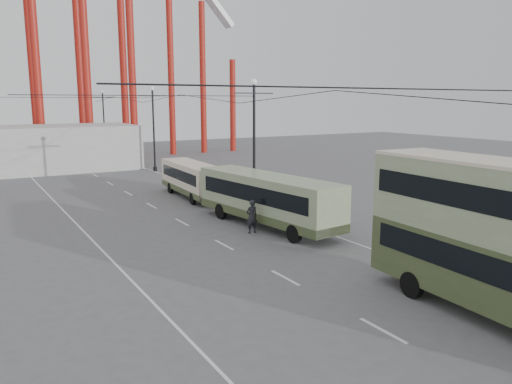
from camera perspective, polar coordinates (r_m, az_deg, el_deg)
ground at (r=20.21m, az=12.27°, el=-12.44°), size 160.00×160.00×0.00m
road_markings at (r=36.17m, az=-10.46°, el=-2.18°), size 12.52×120.00×0.01m
lamp_post_mid at (r=36.67m, az=-0.22°, el=5.55°), size 3.20×0.44×9.32m
lamp_post_far at (r=56.71m, az=-11.61°, el=7.05°), size 3.20×0.44×9.32m
lamp_post_distant at (r=77.81m, az=-16.98°, el=7.65°), size 3.20×0.44×9.32m
fairground_shed at (r=61.14m, az=-24.09°, el=4.54°), size 22.00×10.00×5.00m
double_decker_bus at (r=19.48m, az=26.53°, el=-4.28°), size 3.22×10.75×5.71m
single_decker_green at (r=31.03m, az=1.28°, el=-0.66°), size 4.00×11.66×3.23m
single_decker_cream at (r=40.92m, az=-7.36°, el=1.59°), size 2.72×9.06×2.79m
pedestrian at (r=29.59m, az=-0.49°, el=-2.82°), size 0.73×0.48×2.01m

